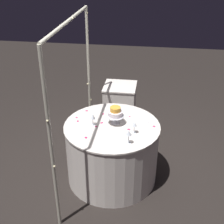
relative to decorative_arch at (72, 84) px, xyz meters
name	(u,v)px	position (x,y,z in m)	size (l,w,h in m)	color
ground_plane	(112,176)	(0.00, -0.46, -1.30)	(12.00, 12.00, 0.00)	black
decorative_arch	(72,84)	(0.00, 0.00, 0.00)	(1.77, 0.06, 2.03)	#B7B29E
main_table	(112,152)	(0.00, -0.46, -0.91)	(1.17, 1.17, 0.79)	silver
side_table	(120,110)	(1.07, -0.43, -0.88)	(0.48, 0.48, 0.84)	silver
tiered_cake	(115,113)	(0.05, -0.49, -0.37)	(0.22, 0.22, 0.22)	silver
wine_glass_0	(93,117)	(-0.02, -0.23, -0.40)	(0.06, 0.06, 0.15)	silver
wine_glass_1	(134,124)	(-0.14, -0.73, -0.40)	(0.06, 0.06, 0.15)	silver
wine_glass_2	(129,134)	(-0.35, -0.69, -0.39)	(0.07, 0.07, 0.16)	silver
wine_glass_3	(114,107)	(0.26, -0.45, -0.41)	(0.06, 0.06, 0.14)	silver
cake_knife	(138,118)	(0.22, -0.76, -0.51)	(0.18, 0.26, 0.01)	silver
rose_petal_0	(103,114)	(0.26, -0.31, -0.51)	(0.03, 0.02, 0.00)	#C61951
rose_petal_1	(87,111)	(0.31, -0.08, -0.51)	(0.04, 0.03, 0.00)	#C61951
rose_petal_2	(102,123)	(0.04, -0.32, -0.51)	(0.04, 0.03, 0.00)	#C61951
rose_petal_3	(86,138)	(-0.31, -0.21, -0.51)	(0.04, 0.03, 0.00)	#C61951
rose_petal_4	(107,117)	(0.19, -0.37, -0.51)	(0.03, 0.02, 0.00)	#C61951
rose_petal_5	(96,126)	(-0.06, -0.27, -0.51)	(0.03, 0.02, 0.00)	#C61951
rose_petal_6	(77,118)	(0.12, 0.01, -0.51)	(0.03, 0.02, 0.00)	#C61951
rose_petal_7	(129,129)	(-0.07, -0.67, -0.51)	(0.04, 0.03, 0.00)	#C61951
rose_petal_8	(78,121)	(0.04, -0.03, -0.51)	(0.03, 0.02, 0.00)	#C61951
rose_petal_9	(154,126)	(0.04, -0.96, -0.51)	(0.04, 0.03, 0.00)	#C61951
rose_petal_10	(130,117)	(0.24, -0.65, -0.51)	(0.03, 0.02, 0.00)	#C61951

